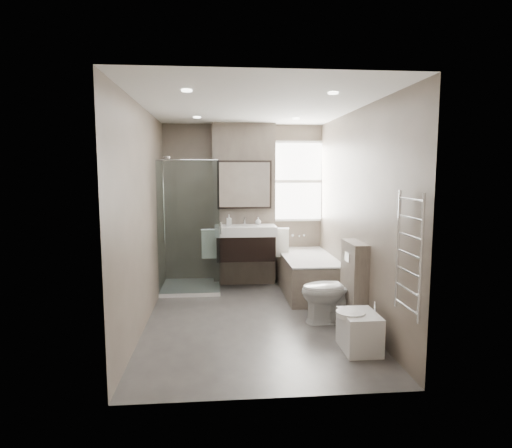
{
  "coord_description": "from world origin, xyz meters",
  "views": [
    {
      "loc": [
        -0.42,
        -5.16,
        1.84
      ],
      "look_at": [
        0.05,
        0.15,
        1.18
      ],
      "focal_mm": 30.0,
      "sensor_mm": 36.0,
      "label": 1
    }
  ],
  "objects": [
    {
      "name": "room",
      "position": [
        0.0,
        0.0,
        1.3
      ],
      "size": [
        2.7,
        3.9,
        2.7
      ],
      "color": "#4B4845",
      "rests_on": "ground"
    },
    {
      "name": "vanity_pier",
      "position": [
        0.0,
        1.77,
        1.3
      ],
      "size": [
        1.0,
        0.25,
        2.6
      ],
      "primitive_type": "cube",
      "color": "#665B50",
      "rests_on": "ground"
    },
    {
      "name": "vanity",
      "position": [
        0.0,
        1.43,
        0.74
      ],
      "size": [
        0.95,
        0.47,
        0.66
      ],
      "color": "black",
      "rests_on": "vanity_pier"
    },
    {
      "name": "mirror_cabinet",
      "position": [
        0.0,
        1.61,
        1.63
      ],
      "size": [
        0.86,
        0.08,
        0.76
      ],
      "color": "black",
      "rests_on": "vanity_pier"
    },
    {
      "name": "towel_left",
      "position": [
        -0.56,
        1.4,
        0.72
      ],
      "size": [
        0.24,
        0.06,
        0.44
      ],
      "primitive_type": "cube",
      "color": "white",
      "rests_on": "vanity_pier"
    },
    {
      "name": "towel_right",
      "position": [
        0.56,
        1.4,
        0.72
      ],
      "size": [
        0.24,
        0.06,
        0.44
      ],
      "primitive_type": "cube",
      "color": "white",
      "rests_on": "vanity_pier"
    },
    {
      "name": "shower_enclosure",
      "position": [
        -0.75,
        1.35,
        0.49
      ],
      "size": [
        0.9,
        0.9,
        2.0
      ],
      "color": "white",
      "rests_on": "ground"
    },
    {
      "name": "bathtub",
      "position": [
        0.92,
        1.1,
        0.32
      ],
      "size": [
        0.75,
        1.6,
        0.57
      ],
      "color": "#665B50",
      "rests_on": "ground"
    },
    {
      "name": "window",
      "position": [
        0.9,
        1.88,
        1.68
      ],
      "size": [
        0.98,
        0.06,
        1.33
      ],
      "color": "white",
      "rests_on": "room"
    },
    {
      "name": "toilet",
      "position": [
        0.97,
        -0.19,
        0.4
      ],
      "size": [
        0.8,
        0.48,
        0.79
      ],
      "primitive_type": "imported",
      "rotation": [
        0.0,
        0.0,
        -1.52
      ],
      "color": "white",
      "rests_on": "ground"
    },
    {
      "name": "cistern_box",
      "position": [
        1.21,
        -0.25,
        0.5
      ],
      "size": [
        0.19,
        0.55,
        1.0
      ],
      "color": "#665B50",
      "rests_on": "ground"
    },
    {
      "name": "bidet",
      "position": [
        1.01,
        -1.04,
        0.21
      ],
      "size": [
        0.42,
        0.49,
        0.51
      ],
      "color": "white",
      "rests_on": "ground"
    },
    {
      "name": "towel_radiator",
      "position": [
        1.25,
        -1.6,
        1.12
      ],
      "size": [
        0.03,
        0.49,
        1.1
      ],
      "color": "silver",
      "rests_on": "room"
    },
    {
      "name": "soap_bottle_a",
      "position": [
        -0.25,
        1.47,
        1.09
      ],
      "size": [
        0.08,
        0.08,
        0.17
      ],
      "primitive_type": "imported",
      "color": "white",
      "rests_on": "vanity"
    },
    {
      "name": "soap_bottle_b",
      "position": [
        0.21,
        1.55,
        1.06
      ],
      "size": [
        0.09,
        0.09,
        0.12
      ],
      "primitive_type": "imported",
      "color": "white",
      "rests_on": "vanity"
    }
  ]
}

